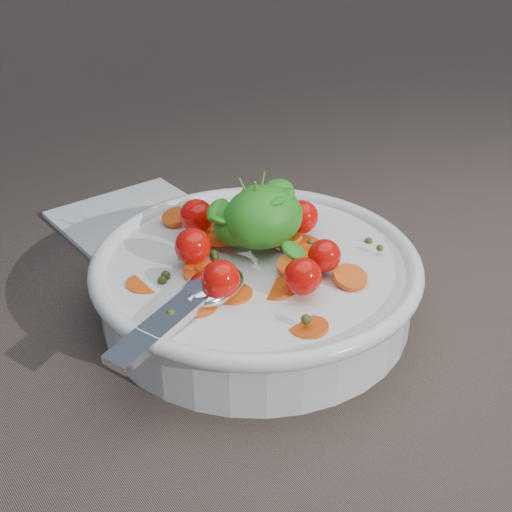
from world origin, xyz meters
TOP-DOWN VIEW (x-y plane):
  - ground at (0.00, 0.00)m, footprint 6.00×6.00m
  - bowl at (-0.02, -0.02)m, footprint 0.31×0.28m
  - napkin at (-0.03, 0.21)m, footprint 0.16×0.14m

SIDE VIEW (x-z plane):
  - ground at x=0.00m, z-range 0.00..0.00m
  - napkin at x=-0.03m, z-range 0.00..0.01m
  - bowl at x=-0.02m, z-range -0.03..0.09m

